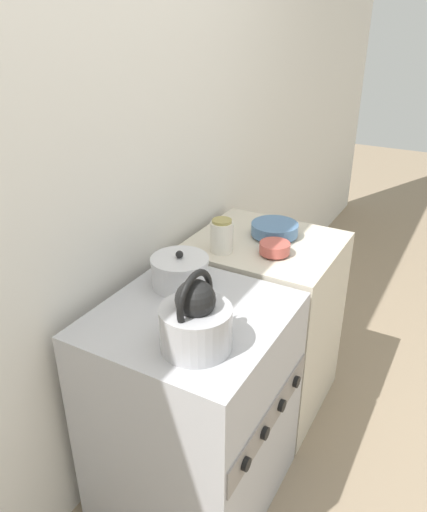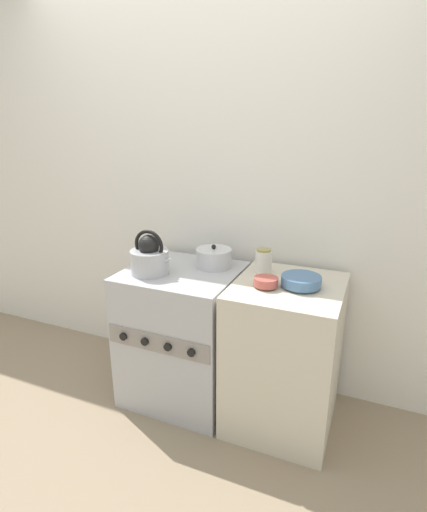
% 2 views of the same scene
% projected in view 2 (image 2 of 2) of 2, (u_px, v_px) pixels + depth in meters
% --- Properties ---
extents(ground_plane, '(12.00, 12.00, 0.00)m').
position_uv_depth(ground_plane, '(161.00, 421.00, 2.32)').
color(ground_plane, gray).
extents(wall_back, '(7.00, 0.06, 2.50)m').
position_uv_depth(wall_back, '(208.00, 190.00, 2.54)').
color(wall_back, silver).
rests_on(wall_back, ground_plane).
extents(stove, '(0.65, 0.63, 0.83)m').
position_uv_depth(stove, '(183.00, 334.00, 2.46)').
color(stove, '#B2B2B7').
rests_on(stove, ground_plane).
extents(counter, '(0.57, 0.62, 0.84)m').
position_uv_depth(counter, '(284.00, 354.00, 2.23)').
color(counter, beige).
rests_on(counter, ground_plane).
extents(kettle, '(0.27, 0.22, 0.26)m').
position_uv_depth(kettle, '(150.00, 258.00, 2.26)').
color(kettle, '#B2B2B7').
rests_on(kettle, stove).
extents(cooking_pot, '(0.21, 0.21, 0.14)m').
position_uv_depth(cooking_pot, '(214.00, 258.00, 2.38)').
color(cooking_pot, silver).
rests_on(cooking_pot, stove).
extents(enamel_bowl, '(0.21, 0.21, 0.06)m').
position_uv_depth(enamel_bowl, '(301.00, 281.00, 2.05)').
color(enamel_bowl, '#4C729E').
rests_on(enamel_bowl, counter).
extents(small_ceramic_bowl, '(0.13, 0.13, 0.05)m').
position_uv_depth(small_ceramic_bowl, '(266.00, 282.00, 2.06)').
color(small_ceramic_bowl, '#B75147').
rests_on(small_ceramic_bowl, counter).
extents(storage_jar, '(0.09, 0.09, 0.14)m').
position_uv_depth(storage_jar, '(264.00, 261.00, 2.25)').
color(storage_jar, silver).
rests_on(storage_jar, counter).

